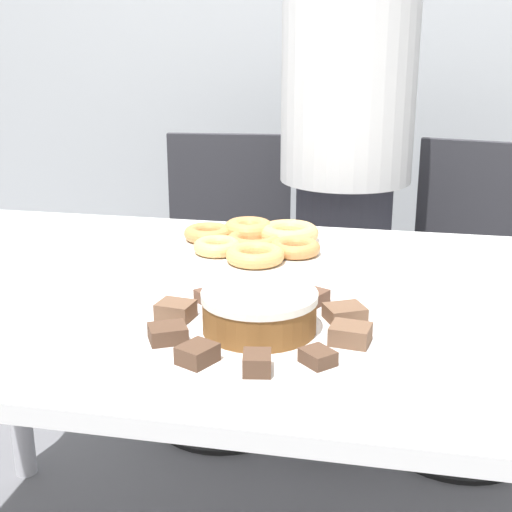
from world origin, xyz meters
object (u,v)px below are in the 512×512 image
office_chair_left (224,289)px  plate_cake (259,333)px  frosted_cake (259,311)px  plate_donuts (254,249)px  office_chair_right (469,307)px  person_standing (346,164)px

office_chair_left → plate_cake: 1.16m
office_chair_left → frosted_cake: office_chair_left is taller
plate_cake → plate_donuts: size_ratio=1.04×
office_chair_right → office_chair_left: bearing=-168.7°
frosted_cake → office_chair_right: bearing=68.4°
plate_cake → office_chair_left: bearing=107.0°
person_standing → plate_cake: (-0.05, -1.01, -0.09)m
person_standing → office_chair_right: person_standing is taller
plate_cake → plate_donuts: (-0.10, 0.43, 0.00)m
office_chair_right → plate_cake: (-0.42, -1.07, 0.34)m
person_standing → plate_donuts: person_standing is taller
person_standing → frosted_cake: person_standing is taller
office_chair_left → plate_cake: size_ratio=2.29×
plate_donuts → frosted_cake: size_ratio=2.12×
person_standing → frosted_cake: 1.01m
frosted_cake → plate_cake: bearing=0.0°
office_chair_left → plate_donuts: size_ratio=2.37×
office_chair_right → plate_donuts: 0.89m
plate_donuts → office_chair_right: bearing=50.7°
plate_cake → plate_donuts: 0.44m
office_chair_right → plate_donuts: (-0.52, -0.64, 0.34)m
plate_cake → frosted_cake: 0.04m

